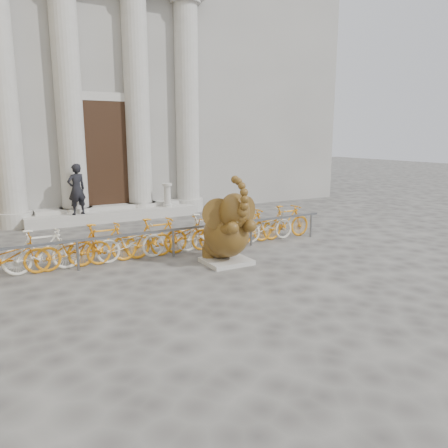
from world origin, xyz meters
TOP-DOWN VIEW (x-y plane):
  - ground at (0.00, 0.00)m, footprint 80.00×80.00m
  - classical_building at (0.00, 14.93)m, footprint 22.00×10.70m
  - entrance_steps at (0.00, 9.40)m, footprint 6.00×1.20m
  - elephant_statue at (0.87, 2.58)m, footprint 1.42×1.56m
  - bike_rack at (-0.03, 4.01)m, footprint 9.32×0.53m
  - pedestrian at (-1.28, 9.05)m, footprint 0.72×0.58m
  - balustrade_post at (2.01, 9.10)m, footprint 0.36×0.36m

SIDE VIEW (x-z plane):
  - ground at x=0.00m, z-range 0.00..0.00m
  - entrance_steps at x=0.00m, z-range 0.00..0.36m
  - bike_rack at x=-0.03m, z-range 0.00..1.00m
  - balustrade_post at x=2.01m, z-range 0.33..1.21m
  - elephant_statue at x=0.87m, z-range -0.29..1.83m
  - pedestrian at x=-1.28m, z-range 0.36..2.08m
  - classical_building at x=0.00m, z-range -0.02..11.98m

